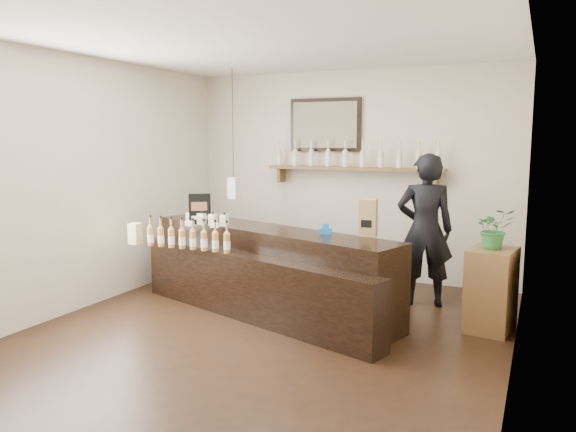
{
  "coord_description": "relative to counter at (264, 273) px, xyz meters",
  "views": [
    {
      "loc": [
        2.41,
        -4.8,
        1.91
      ],
      "look_at": [
        -0.1,
        0.7,
        1.06
      ],
      "focal_mm": 35.0,
      "sensor_mm": 36.0,
      "label": 1
    }
  ],
  "objects": [
    {
      "name": "room_shell",
      "position": [
        0.34,
        -0.58,
        1.27
      ],
      "size": [
        5.0,
        5.0,
        5.0
      ],
      "color": "beige",
      "rests_on": "ground"
    },
    {
      "name": "back_wall_decor",
      "position": [
        0.18,
        1.8,
        1.33
      ],
      "size": [
        2.66,
        0.96,
        1.69
      ],
      "color": "brown",
      "rests_on": "ground"
    },
    {
      "name": "counter",
      "position": [
        0.0,
        0.0,
        0.0
      ],
      "size": [
        3.27,
        1.85,
        1.06
      ],
      "color": "black",
      "rests_on": "ground"
    },
    {
      "name": "shopkeeper",
      "position": [
        1.56,
        0.97,
        0.55
      ],
      "size": [
        0.82,
        0.65,
        1.96
      ],
      "primitive_type": "imported",
      "rotation": [
        0.0,
        0.0,
        3.43
      ],
      "color": "black",
      "rests_on": "ground"
    },
    {
      "name": "side_cabinet",
      "position": [
        2.34,
        0.39,
        -0.02
      ],
      "size": [
        0.49,
        0.62,
        0.83
      ],
      "color": "brown",
      "rests_on": "ground"
    },
    {
      "name": "promo_sign",
      "position": [
        -0.87,
        0.08,
        0.66
      ],
      "size": [
        0.22,
        0.16,
        0.35
      ],
      "color": "black",
      "rests_on": "counter"
    },
    {
      "name": "paper_bag",
      "position": [
        1.15,
        0.1,
        0.67
      ],
      "size": [
        0.19,
        0.15,
        0.38
      ],
      "color": "#9D7B4B",
      "rests_on": "counter"
    },
    {
      "name": "ground",
      "position": [
        0.34,
        -0.58,
        -0.43
      ],
      "size": [
        5.0,
        5.0,
        0.0
      ],
      "primitive_type": "plane",
      "color": "black",
      "rests_on": "ground"
    },
    {
      "name": "tape_dispenser",
      "position": [
        0.71,
        0.04,
        0.52
      ],
      "size": [
        0.14,
        0.09,
        0.11
      ],
      "color": "blue",
      "rests_on": "counter"
    },
    {
      "name": "potted_plant",
      "position": [
        2.34,
        0.39,
        0.6
      ],
      "size": [
        0.46,
        0.43,
        0.4
      ],
      "primitive_type": "imported",
      "rotation": [
        0.0,
        0.0,
        0.42
      ],
      "color": "#2D7132",
      "rests_on": "side_cabinet"
    }
  ]
}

